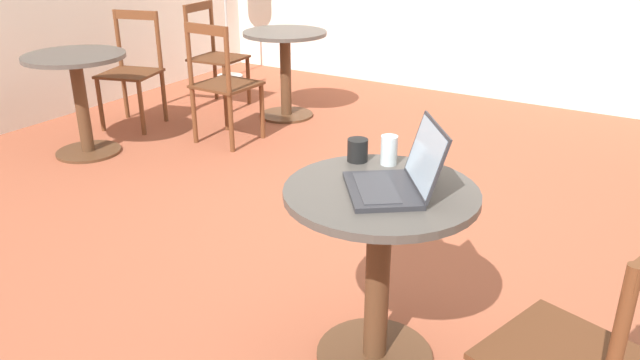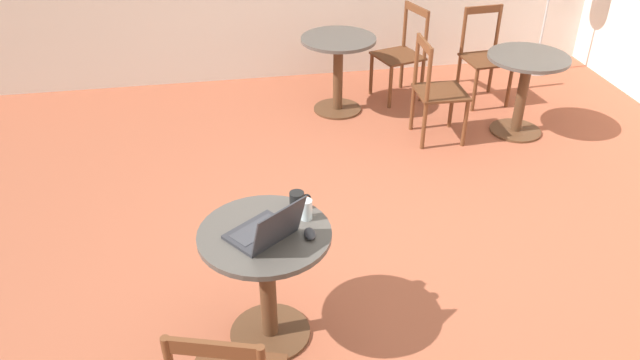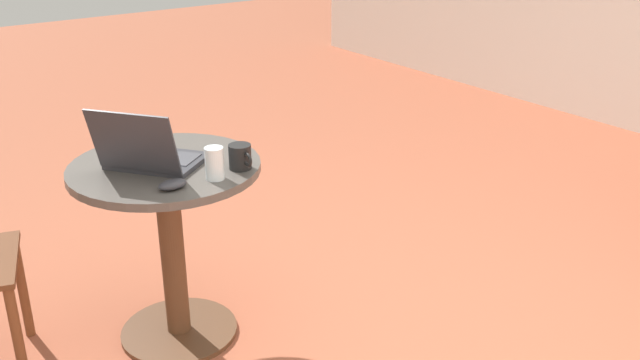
% 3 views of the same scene
% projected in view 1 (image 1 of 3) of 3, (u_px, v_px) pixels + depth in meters
% --- Properties ---
extents(ground_plane, '(16.00, 16.00, 0.00)m').
position_uv_depth(ground_plane, '(346.00, 243.00, 3.32)').
color(ground_plane, '#9E5138').
extents(cafe_table_near, '(0.69, 0.69, 0.72)m').
position_uv_depth(cafe_table_near, '(379.00, 244.00, 2.27)').
color(cafe_table_near, '#51331E').
rests_on(cafe_table_near, ground_plane).
extents(cafe_table_mid, '(0.69, 0.69, 0.72)m').
position_uv_depth(cafe_table_mid, '(285.00, 58.00, 5.20)').
color(cafe_table_mid, '#51331E').
rests_on(cafe_table_mid, ground_plane).
extents(cafe_table_far, '(0.69, 0.69, 0.72)m').
position_uv_depth(cafe_table_far, '(78.00, 85.00, 4.37)').
color(cafe_table_far, '#51331E').
rests_on(cafe_table_far, ground_plane).
extents(chair_mid_left, '(0.43, 0.43, 0.91)m').
position_uv_depth(chair_mid_left, '(223.00, 85.00, 4.62)').
color(chair_mid_left, brown).
rests_on(chair_mid_left, ground_plane).
extents(chair_mid_back, '(0.45, 0.45, 0.91)m').
position_uv_depth(chair_mid_back, '(214.00, 57.00, 5.52)').
color(chair_mid_back, brown).
rests_on(chair_mid_back, ground_plane).
extents(chair_far_right, '(0.51, 0.51, 0.91)m').
position_uv_depth(chair_far_right, '(132.00, 71.00, 5.02)').
color(chair_far_right, brown).
rests_on(chair_far_right, ground_plane).
extents(laptop, '(0.43, 0.43, 0.24)m').
position_uv_depth(laptop, '(396.00, 179.00, 2.14)').
color(laptop, '#2D2D33').
rests_on(laptop, cafe_table_near).
extents(mouse, '(0.06, 0.10, 0.03)m').
position_uv_depth(mouse, '(426.00, 169.00, 2.32)').
color(mouse, '#2D2D33').
rests_on(mouse, cafe_table_near).
extents(mug, '(0.12, 0.08, 0.09)m').
position_uv_depth(mug, '(358.00, 150.00, 2.42)').
color(mug, black).
rests_on(mug, cafe_table_near).
extents(drinking_glass, '(0.07, 0.07, 0.11)m').
position_uv_depth(drinking_glass, '(389.00, 150.00, 2.38)').
color(drinking_glass, silver).
rests_on(drinking_glass, cafe_table_near).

